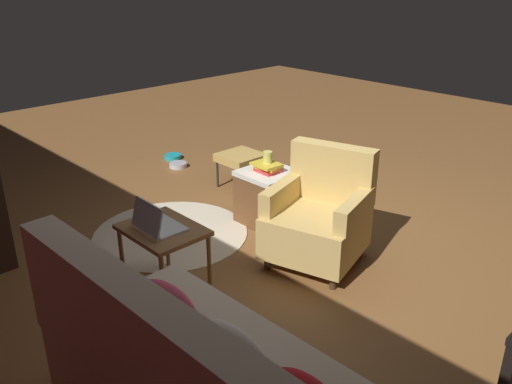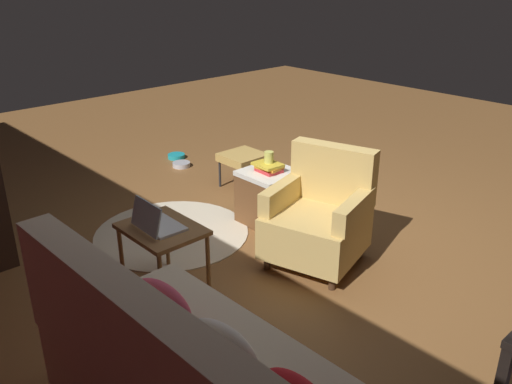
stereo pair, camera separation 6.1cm
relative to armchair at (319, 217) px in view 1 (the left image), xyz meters
The scene contains 12 objects.
ground 0.50m from the armchair, 22.62° to the right, with size 12.00×12.00×0.00m, color brown.
armchair is the anchor object (origin of this frame).
laptop_desk 1.18m from the armchair, 66.72° to the left, with size 0.56×0.44×0.48m.
laptop 1.23m from the armchair, 67.44° to the left, with size 0.33×0.26×0.21m.
wicker_hamper 0.77m from the armchair, 14.73° to the right, with size 0.45×0.45×0.48m.
book_stack_hamper 0.77m from the armchair, 13.90° to the right, with size 0.25×0.21×0.07m.
yellow_mug 0.81m from the armchair, 14.56° to the right, with size 0.08×0.08×0.10m, color #D8D866.
tv_remote 0.89m from the armchair, 18.13° to the right, with size 0.05×0.16×0.02m, color #262628.
ottoman 1.61m from the armchair, 20.68° to the right, with size 0.40×0.40×0.36m.
circular_rug 1.33m from the armchair, 26.67° to the left, with size 1.31×1.31×0.01m, color beige.
pet_bowl_steel 2.50m from the armchair, 10.53° to the right, with size 0.20×0.20×0.05m, color silver.
pet_bowl_teal 2.80m from the armchair, 12.04° to the right, with size 0.20×0.20×0.05m, color teal.
Camera 1 is at (-2.62, 2.99, 2.10)m, focal length 37.53 mm.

